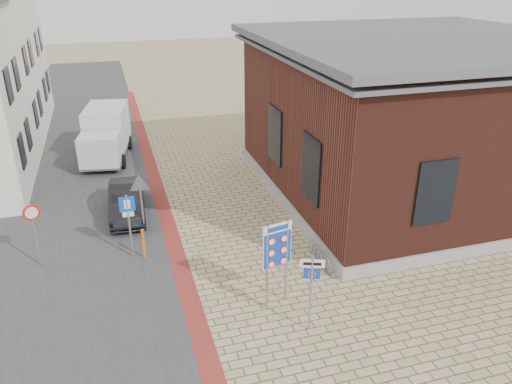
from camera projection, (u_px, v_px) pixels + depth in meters
ground at (265, 316)px, 14.71m from camera, size 120.00×120.00×0.00m
road_strip at (80, 160)px, 26.33m from camera, size 7.00×60.00×0.02m
curb_strip at (158, 190)px, 22.89m from camera, size 0.60×40.00×0.02m
brick_building at (414, 114)px, 21.70m from camera, size 13.00×13.00×6.80m
bike_rack at (319, 256)px, 17.21m from camera, size 0.08×1.80×0.60m
sedan at (127, 201)px, 20.38m from camera, size 1.56×3.98×1.29m
box_truck at (106, 134)px, 26.12m from camera, size 2.79×5.25×2.61m
border_sign at (277, 247)px, 14.45m from camera, size 0.93×0.24×2.76m
essen_sign at (311, 281)px, 13.49m from camera, size 0.64×0.28×2.48m
parking_sign at (128, 216)px, 17.04m from camera, size 0.53×0.07×2.40m
yield_sign at (140, 190)px, 18.38m from camera, size 0.87×0.20×2.45m
speed_sign at (34, 226)px, 16.47m from camera, size 0.54×0.20×2.35m
bollard at (144, 244)px, 17.39m from camera, size 0.13×0.13×1.13m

